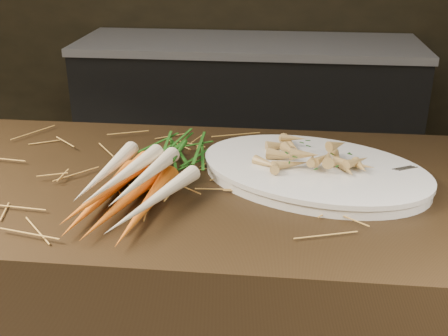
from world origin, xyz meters
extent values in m
cube|color=black|center=(0.00, 0.30, 0.45)|extent=(2.40, 0.70, 0.90)
cube|color=black|center=(0.30, 2.18, 0.40)|extent=(1.80, 0.60, 0.80)
cube|color=#99999E|center=(0.30, 2.18, 0.82)|extent=(1.82, 0.62, 0.04)
cone|color=orange|center=(0.14, 0.15, 0.92)|extent=(0.09, 0.31, 0.04)
cone|color=orange|center=(0.19, 0.14, 0.92)|extent=(0.11, 0.31, 0.04)
cone|color=orange|center=(0.24, 0.13, 0.92)|extent=(0.08, 0.31, 0.04)
cone|color=orange|center=(0.16, 0.14, 0.95)|extent=(0.12, 0.31, 0.04)
cone|color=beige|center=(0.15, 0.16, 0.98)|extent=(0.06, 0.29, 0.05)
cone|color=beige|center=(0.20, 0.14, 0.98)|extent=(0.10, 0.29, 0.04)
cone|color=beige|center=(0.24, 0.14, 0.98)|extent=(0.09, 0.29, 0.05)
cone|color=beige|center=(0.26, 0.10, 0.95)|extent=(0.14, 0.28, 0.03)
ellipsoid|color=#2E6C1F|center=(0.25, 0.40, 0.95)|extent=(0.24, 0.30, 0.10)
cube|color=silver|center=(0.73, 0.25, 0.93)|extent=(0.18, 0.10, 0.00)
camera|label=1|loc=(0.49, -0.81, 1.43)|focal=45.00mm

